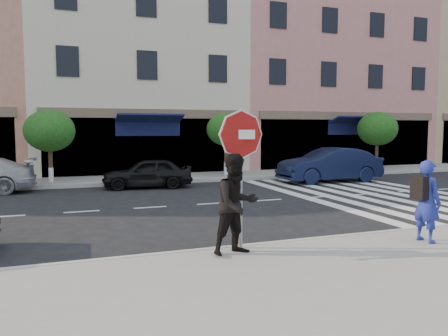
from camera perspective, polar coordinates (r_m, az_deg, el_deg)
ground at (r=10.48m, az=5.42°, el=-8.19°), size 120.00×120.00×0.00m
sidewalk_near at (r=7.38m, az=18.39°, el=-13.61°), size 60.00×4.50×0.15m
sidewalk_far at (r=20.80m, az=-7.70°, el=-1.32°), size 60.00×3.00×0.15m
building_centre at (r=26.66m, az=-11.74°, el=11.73°), size 11.00×9.00×11.00m
building_east_mid at (r=30.91m, az=11.41°, el=12.68°), size 13.00×9.00×13.00m
street_tree_wb at (r=20.01m, az=-21.83°, el=4.50°), size 2.10×2.10×3.06m
street_tree_c at (r=21.32m, az=0.27°, el=5.03°), size 1.90×1.90×3.04m
street_tree_ea at (r=25.86m, az=19.39°, el=4.84°), size 2.20×2.20×3.19m
stop_sign at (r=8.14m, az=2.25°, el=2.56°), size 0.90×0.28×2.62m
photographer at (r=9.63m, az=24.95°, el=-3.94°), size 0.46×0.64×1.65m
walker at (r=7.87m, az=1.67°, el=-4.77°), size 1.01×0.86×1.82m
car_far_mid at (r=18.01m, az=-9.98°, el=-0.64°), size 3.75×1.90×1.22m
car_far_right at (r=20.26m, az=13.63°, el=0.39°), size 4.72×1.72×1.55m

